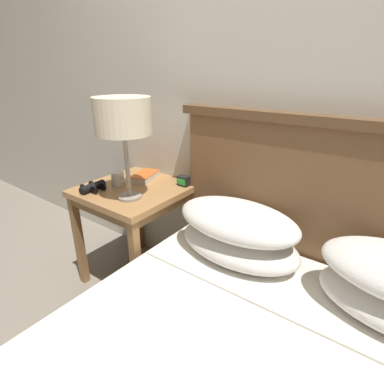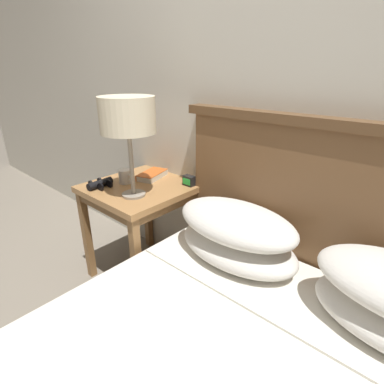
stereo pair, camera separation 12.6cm
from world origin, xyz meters
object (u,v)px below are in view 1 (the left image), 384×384
object	(u,v)px
book_on_nightstand	(145,176)
binoculars_pair	(93,187)
alarm_clock	(184,181)
coffee_mug	(118,179)
table_lamp	(123,118)
nightstand	(135,200)

from	to	relation	value
book_on_nightstand	binoculars_pair	distance (m)	0.33
book_on_nightstand	alarm_clock	world-z (taller)	alarm_clock
book_on_nightstand	coffee_mug	size ratio (longest dim) A/B	2.27
coffee_mug	alarm_clock	bearing A→B (deg)	35.92
table_lamp	alarm_clock	size ratio (longest dim) A/B	7.57
nightstand	coffee_mug	world-z (taller)	coffee_mug
table_lamp	binoculars_pair	world-z (taller)	table_lamp
nightstand	binoculars_pair	world-z (taller)	binoculars_pair
nightstand	book_on_nightstand	world-z (taller)	book_on_nightstand
coffee_mug	nightstand	bearing A→B (deg)	20.36
book_on_nightstand	coffee_mug	distance (m)	0.18
coffee_mug	book_on_nightstand	bearing A→B (deg)	74.39
nightstand	table_lamp	xyz separation A→B (m)	(0.10, -0.12, 0.52)
book_on_nightstand	table_lamp	bearing A→B (deg)	-60.86
nightstand	coffee_mug	xyz separation A→B (m)	(-0.09, -0.03, 0.13)
nightstand	binoculars_pair	bearing A→B (deg)	-129.69
nightstand	alarm_clock	distance (m)	0.32
coffee_mug	alarm_clock	size ratio (longest dim) A/B	1.47
book_on_nightstand	binoculars_pair	xyz separation A→B (m)	(-0.10, -0.32, 0.00)
nightstand	table_lamp	bearing A→B (deg)	-50.66
nightstand	alarm_clock	world-z (taller)	alarm_clock
table_lamp	nightstand	bearing A→B (deg)	129.34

